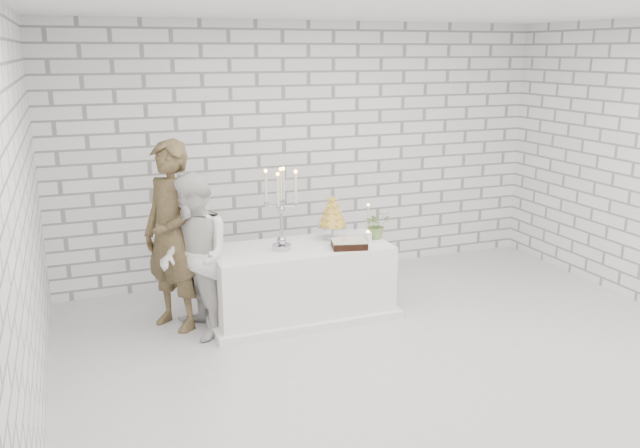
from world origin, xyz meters
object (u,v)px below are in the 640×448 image
Objects in this scene: bride at (195,257)px; cake_table at (301,281)px; candelabra at (281,209)px; croquembouche at (332,217)px; groom at (172,236)px.

cake_table is at bearing 85.10° from bride.
candelabra reaches higher than cake_table.
candelabra is at bearing -170.39° from cake_table.
croquembouche reaches higher than cake_table.
bride reaches higher than cake_table.
croquembouche is at bearing 17.36° from cake_table.
candelabra is 1.74× the size of croquembouche.
groom is 1.08m from candelabra.
candelabra reaches higher than croquembouche.
groom reaches higher than croquembouche.
cake_table is at bearing -162.64° from croquembouche.
candelabra is at bearing 41.66° from groom.
cake_table is 2.17× the size of candelabra.
groom is at bearing 167.28° from candelabra.
cake_table is 1.13× the size of bride.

